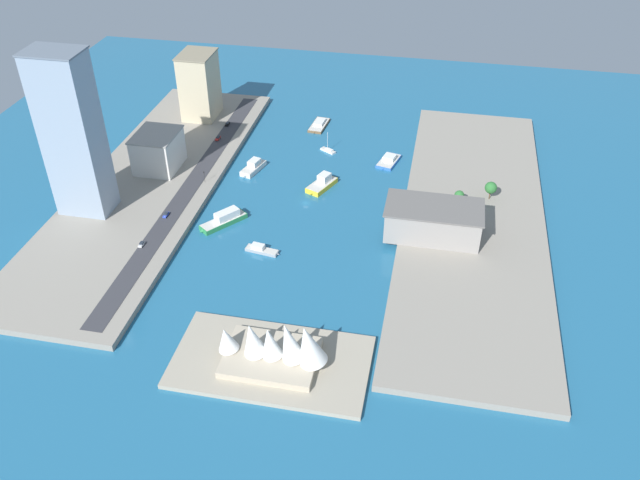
{
  "coord_description": "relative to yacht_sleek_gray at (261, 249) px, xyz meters",
  "views": [
    {
      "loc": [
        -64.72,
        283.66,
        188.18
      ],
      "look_at": [
        -14.37,
        33.45,
        2.0
      ],
      "focal_mm": 37.03,
      "sensor_mm": 36.0,
      "label": 1
    }
  ],
  "objects": [
    {
      "name": "ground_plane",
      "position": [
        -11.59,
        -45.46,
        -1.34
      ],
      "size": [
        440.0,
        440.0,
        0.0
      ],
      "primitive_type": "plane",
      "color": "#23668E"
    },
    {
      "name": "quay_west",
      "position": [
        -97.75,
        -45.46,
        0.22
      ],
      "size": [
        70.0,
        240.0,
        3.12
      ],
      "primitive_type": "cube",
      "color": "gray",
      "rests_on": "ground_plane"
    },
    {
      "name": "quay_east",
      "position": [
        74.57,
        -45.46,
        0.22
      ],
      "size": [
        70.0,
        240.0,
        3.12
      ],
      "primitive_type": "cube",
      "color": "gray",
      "rests_on": "ground_plane"
    },
    {
      "name": "peninsula_point",
      "position": [
        -22.98,
        68.33,
        -0.34
      ],
      "size": [
        75.54,
        41.02,
        2.0
      ],
      "primitive_type": "cube",
      "color": "#A89E89",
      "rests_on": "ground_plane"
    },
    {
      "name": "road_strip",
      "position": [
        51.55,
        -45.46,
        1.86
      ],
      "size": [
        9.7,
        228.0,
        0.15
      ],
      "primitive_type": "cube",
      "color": "#38383D",
      "rests_on": "quay_east"
    },
    {
      "name": "yacht_sleek_gray",
      "position": [
        0.0,
        0.0,
        0.0
      ],
      "size": [
        17.17,
        6.76,
        3.75
      ],
      "color": "#999EA3",
      "rests_on": "ground_plane"
    },
    {
      "name": "ferry_green_doubledeck",
      "position": [
        24.29,
        -19.21,
        1.13
      ],
      "size": [
        20.64,
        23.74,
        6.51
      ],
      "color": "#2D8C4C",
      "rests_on": "ground_plane"
    },
    {
      "name": "barge_flat_brown",
      "position": [
        -0.68,
        -134.96,
        -0.2
      ],
      "size": [
        10.67,
        22.29,
        3.08
      ],
      "color": "brown",
      "rests_on": "ground_plane"
    },
    {
      "name": "ferry_yellow_fast",
      "position": [
        -16.86,
        -62.69,
        0.97
      ],
      "size": [
        15.36,
        21.65,
        7.17
      ],
      "color": "yellow",
      "rests_on": "ground_plane"
    },
    {
      "name": "ferry_white_commuter",
      "position": [
        24.8,
        -72.81,
        0.84
      ],
      "size": [
        11.44,
        20.79,
        6.07
      ],
      "color": "silver",
      "rests_on": "ground_plane"
    },
    {
      "name": "catamaran_blue",
      "position": [
        -49.34,
        -97.26,
        -0.0
      ],
      "size": [
        13.37,
        20.27,
        3.91
      ],
      "color": "blue",
      "rests_on": "ground_plane"
    },
    {
      "name": "sailboat_small_white",
      "position": [
        -12.58,
        -103.13,
        -0.47
      ],
      "size": [
        10.11,
        7.91,
        12.62
      ],
      "color": "white",
      "rests_on": "ground_plane"
    },
    {
      "name": "carpark_squat_concrete",
      "position": [
        -78.08,
        -26.0,
        9.66
      ],
      "size": [
        46.12,
        25.02,
        15.69
      ],
      "color": "gray",
      "rests_on": "quay_west"
    },
    {
      "name": "office_block_beige",
      "position": [
        74.59,
        -129.3,
        22.27
      ],
      "size": [
        20.29,
        25.51,
        40.91
      ],
      "color": "#C6B793",
      "rests_on": "quay_east"
    },
    {
      "name": "hotel_broad_white",
      "position": [
        75.34,
        -61.22,
        12.09
      ],
      "size": [
        22.78,
        27.27,
        20.56
      ],
      "color": "silver",
      "rests_on": "quay_east"
    },
    {
      "name": "tower_tall_glass",
      "position": [
        94.4,
        -14.7,
        43.02
      ],
      "size": [
        26.41,
        18.48,
        82.41
      ],
      "color": "#8C9EB2",
      "rests_on": "quay_east"
    },
    {
      "name": "hatchback_blue",
      "position": [
        53.45,
        -15.25,
        2.68
      ],
      "size": [
        1.87,
        4.91,
        1.51
      ],
      "color": "black",
      "rests_on": "road_strip"
    },
    {
      "name": "suv_black",
      "position": [
        54.68,
        -118.84,
        2.73
      ],
      "size": [
        2.11,
        5.01,
        1.62
      ],
      "color": "black",
      "rests_on": "road_strip"
    },
    {
      "name": "van_white",
      "position": [
        55.15,
        10.46,
        2.7
      ],
      "size": [
        1.93,
        4.4,
        1.58
      ],
      "color": "black",
      "rests_on": "road_strip"
    },
    {
      "name": "pickup_red",
      "position": [
        54.3,
        -99.27,
        2.76
      ],
      "size": [
        2.08,
        5.04,
        1.72
      ],
      "color": "black",
      "rests_on": "road_strip"
    },
    {
      "name": "traffic_light_waterfront",
      "position": [
        45.44,
        -50.61,
        6.12
      ],
      "size": [
        0.36,
        0.36,
        6.5
      ],
      "color": "black",
      "rests_on": "quay_east"
    },
    {
      "name": "opera_landmark",
      "position": [
        -25.46,
        68.33,
        8.27
      ],
      "size": [
        43.97,
        26.11,
        20.55
      ],
      "color": "#BCAD93",
      "rests_on": "peninsula_point"
    },
    {
      "name": "park_tree_cluster",
      "position": [
        -100.12,
        -61.27,
        7.77
      ],
      "size": [
        21.26,
        13.05,
        9.82
      ],
      "color": "brown",
      "rests_on": "quay_west"
    }
  ]
}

